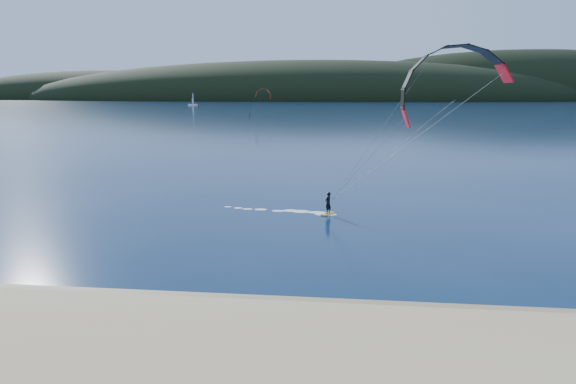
{
  "coord_description": "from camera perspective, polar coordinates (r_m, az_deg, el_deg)",
  "views": [
    {
      "loc": [
        7.82,
        -20.23,
        10.91
      ],
      "look_at": [
        4.41,
        10.0,
        5.0
      ],
      "focal_mm": 32.09,
      "sensor_mm": 36.0,
      "label": 1
    }
  ],
  "objects": [
    {
      "name": "ground",
      "position": [
        24.28,
        -13.64,
        -16.04
      ],
      "size": [
        1800.0,
        1800.0,
        0.0
      ],
      "primitive_type": "plane",
      "color": "#081F3A",
      "rests_on": "ground"
    },
    {
      "name": "wet_sand",
      "position": [
        28.12,
        -10.46,
        -11.92
      ],
      "size": [
        220.0,
        2.5,
        0.1
      ],
      "color": "#897250",
      "rests_on": "ground"
    },
    {
      "name": "headland",
      "position": [
        765.62,
        6.0,
        10.12
      ],
      "size": [
        1200.0,
        310.0,
        140.0
      ],
      "color": "black",
      "rests_on": "ground"
    },
    {
      "name": "kitesurfer_near",
      "position": [
        39.78,
        17.34,
        9.28
      ],
      "size": [
        24.26,
        9.87,
        15.09
      ],
      "color": "gold",
      "rests_on": "ground"
    },
    {
      "name": "kitesurfer_far",
      "position": [
        223.85,
        -2.81,
        10.49
      ],
      "size": [
        11.13,
        8.55,
        12.49
      ],
      "color": "gold",
      "rests_on": "ground"
    },
    {
      "name": "sailboat",
      "position": [
        447.24,
        -10.5,
        9.52
      ],
      "size": [
        7.68,
        5.01,
        11.06
      ],
      "color": "white",
      "rests_on": "ground"
    }
  ]
}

